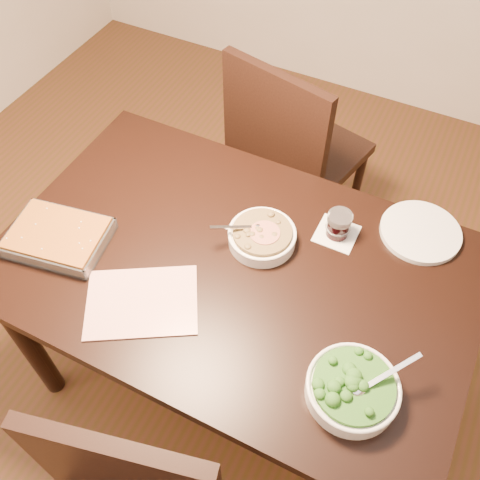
% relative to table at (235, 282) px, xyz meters
% --- Properties ---
extents(ground, '(4.00, 4.00, 0.00)m').
position_rel_table_xyz_m(ground, '(0.00, 0.00, -0.65)').
color(ground, '#493115').
rests_on(ground, ground).
extents(table, '(1.40, 0.90, 0.75)m').
position_rel_table_xyz_m(table, '(0.00, 0.00, 0.00)').
color(table, black).
rests_on(table, ground).
extents(magazine_a, '(0.38, 0.35, 0.01)m').
position_rel_table_xyz_m(magazine_a, '(-0.17, -0.23, 0.10)').
color(magazine_a, '#AF3932').
rests_on(magazine_a, table).
extents(coaster, '(0.12, 0.12, 0.00)m').
position_rel_table_xyz_m(coaster, '(0.23, 0.24, 0.10)').
color(coaster, white).
rests_on(coaster, table).
extents(stew_bowl, '(0.21, 0.21, 0.08)m').
position_rel_table_xyz_m(stew_bowl, '(0.04, 0.11, 0.12)').
color(stew_bowl, white).
rests_on(stew_bowl, table).
extents(broccoli_bowl, '(0.23, 0.24, 0.09)m').
position_rel_table_xyz_m(broccoli_bowl, '(0.44, -0.22, 0.13)').
color(broccoli_bowl, white).
rests_on(broccoli_bowl, table).
extents(baking_dish, '(0.32, 0.26, 0.05)m').
position_rel_table_xyz_m(baking_dish, '(-0.51, -0.16, 0.12)').
color(baking_dish, silver).
rests_on(baking_dish, table).
extents(wine_tumbler, '(0.07, 0.07, 0.09)m').
position_rel_table_xyz_m(wine_tumbler, '(0.23, 0.24, 0.14)').
color(wine_tumbler, black).
rests_on(wine_tumbler, coaster).
extents(dinner_plate, '(0.25, 0.25, 0.02)m').
position_rel_table_xyz_m(dinner_plate, '(0.46, 0.36, 0.10)').
color(dinner_plate, silver).
rests_on(dinner_plate, table).
extents(chair_far, '(0.55, 0.55, 0.98)m').
position_rel_table_xyz_m(chair_far, '(-0.12, 0.74, -0.11)').
color(chair_far, black).
rests_on(chair_far, ground).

